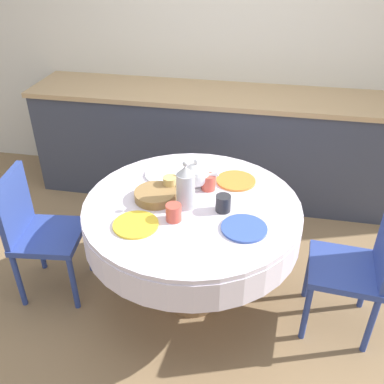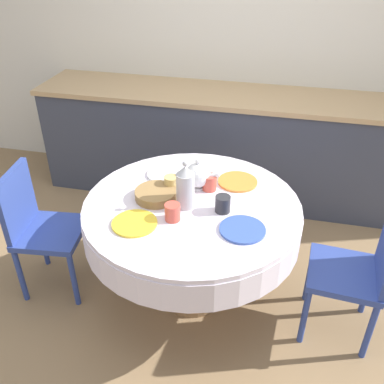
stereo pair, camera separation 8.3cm
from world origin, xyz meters
name	(u,v)px [view 1 (the left image)]	position (x,y,z in m)	size (l,w,h in m)	color
ground_plane	(192,293)	(0.00, 0.00, 0.00)	(12.00, 12.00, 0.00)	#8E704C
wall_back	(229,38)	(0.00, 1.68, 1.30)	(7.00, 0.05, 2.60)	silver
kitchen_counter	(221,144)	(0.00, 1.34, 0.47)	(3.24, 0.64, 0.94)	#383D4C
dining_table	(192,221)	(0.00, 0.00, 0.61)	(1.29, 1.29, 0.73)	olive
chair_left	(360,264)	(0.98, -0.08, 0.49)	(0.43, 0.43, 0.87)	#2D428E
chair_right	(37,228)	(-0.98, -0.11, 0.49)	(0.44, 0.44, 0.87)	#2D428E
plate_near_left	(136,225)	(-0.26, -0.27, 0.74)	(0.25, 0.25, 0.01)	yellow
cup_near_left	(174,213)	(-0.07, -0.18, 0.78)	(0.09, 0.09, 0.10)	#CC4C3D
plate_near_right	(244,228)	(0.32, -0.19, 0.74)	(0.25, 0.25, 0.01)	#3856AD
cup_near_right	(223,203)	(0.19, -0.04, 0.78)	(0.09, 0.09, 0.10)	#28282D
plate_far_left	(164,174)	(-0.24, 0.29, 0.74)	(0.25, 0.25, 0.01)	white
cup_far_left	(170,184)	(-0.15, 0.11, 0.78)	(0.09, 0.09, 0.10)	#DBB766
plate_far_right	(236,181)	(0.23, 0.30, 0.74)	(0.25, 0.25, 0.01)	orange
cup_far_right	(208,182)	(0.07, 0.18, 0.78)	(0.09, 0.09, 0.10)	#CC4C3D
coffee_carafe	(186,187)	(-0.03, -0.03, 0.86)	(0.11, 0.11, 0.30)	#B2B2B7
teapot	(197,175)	(0.00, 0.18, 0.82)	(0.21, 0.16, 0.20)	white
bread_basket	(155,195)	(-0.22, 0.01, 0.76)	(0.25, 0.25, 0.05)	olive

